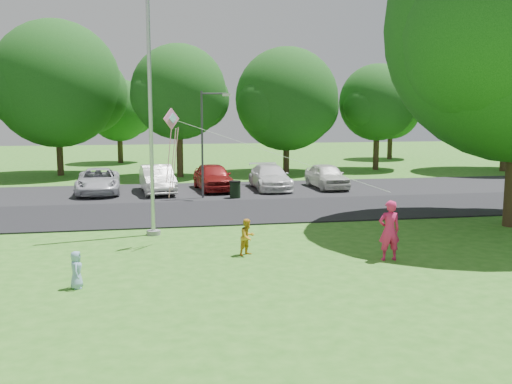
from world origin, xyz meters
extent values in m
plane|color=#2F6E1D|center=(0.00, 0.00, 0.00)|extent=(120.00, 120.00, 0.00)
cube|color=black|center=(0.00, 9.00, 0.03)|extent=(60.00, 6.00, 0.06)
cube|color=black|center=(0.00, 15.50, 0.03)|extent=(42.00, 7.00, 0.06)
cylinder|color=#B7BABF|center=(-3.50, 5.00, 5.00)|extent=(0.14, 0.14, 10.00)
cylinder|color=gray|center=(-3.50, 5.00, 0.08)|extent=(0.50, 0.50, 0.16)
cylinder|color=#3F3F44|center=(-0.99, 12.97, 2.69)|extent=(0.11, 0.11, 5.37)
cylinder|color=#3F3F44|center=(-0.38, 12.80, 5.24)|extent=(1.23, 0.41, 0.08)
cube|color=silver|center=(0.22, 12.63, 5.18)|extent=(0.44, 0.30, 0.13)
cylinder|color=black|center=(0.61, 12.67, 0.43)|extent=(0.54, 0.54, 0.87)
cylinder|color=black|center=(0.61, 12.67, 0.89)|extent=(0.58, 0.58, 0.05)
sphere|color=#103D10|center=(8.06, 2.79, 7.02)|extent=(6.09, 6.09, 6.09)
sphere|color=#103D10|center=(7.79, 3.05, 6.57)|extent=(5.27, 5.27, 5.27)
cylinder|color=#332316|center=(-9.60, 25.24, 1.60)|extent=(0.44, 0.44, 3.19)
sphere|color=#103D10|center=(-9.60, 25.24, 6.17)|extent=(8.50, 8.50, 8.50)
sphere|color=#103D10|center=(-7.68, 26.09, 5.53)|extent=(5.53, 5.53, 5.53)
sphere|color=#103D10|center=(-11.30, 24.17, 5.74)|extent=(5.10, 5.10, 5.10)
cylinder|color=#332316|center=(-1.58, 22.90, 1.71)|extent=(0.44, 0.44, 3.43)
sphere|color=#103D10|center=(-1.58, 22.90, 5.62)|extent=(6.27, 6.27, 6.27)
sphere|color=#103D10|center=(-0.17, 23.53, 5.15)|extent=(4.07, 4.07, 4.07)
sphere|color=#103D10|center=(-2.84, 22.12, 5.31)|extent=(3.76, 3.76, 3.76)
cylinder|color=#332316|center=(6.03, 24.17, 1.33)|extent=(0.44, 0.44, 2.66)
sphere|color=#103D10|center=(6.03, 24.17, 5.20)|extent=(7.27, 7.27, 7.27)
sphere|color=#103D10|center=(7.66, 24.89, 4.66)|extent=(4.72, 4.72, 4.72)
sphere|color=#103D10|center=(4.57, 23.26, 4.84)|extent=(4.36, 4.36, 4.36)
cylinder|color=#332316|center=(13.12, 24.89, 1.51)|extent=(0.44, 0.44, 3.02)
sphere|color=#103D10|center=(13.12, 24.89, 5.00)|extent=(5.67, 5.67, 5.67)
sphere|color=#103D10|center=(14.39, 25.46, 4.58)|extent=(3.68, 3.68, 3.68)
sphere|color=#103D10|center=(11.98, 24.18, 4.72)|extent=(3.40, 3.40, 3.40)
cylinder|color=#332316|center=(21.92, 22.25, 1.71)|extent=(0.44, 0.44, 3.42)
sphere|color=#103D10|center=(21.92, 22.25, 6.49)|extent=(8.77, 8.77, 8.77)
sphere|color=#103D10|center=(20.17, 21.15, 6.06)|extent=(5.26, 5.26, 5.26)
cylinder|color=#332316|center=(-6.00, 34.00, 1.30)|extent=(0.44, 0.44, 2.60)
sphere|color=#103D10|center=(-6.00, 34.00, 4.42)|extent=(5.20, 5.20, 5.20)
sphere|color=#103D10|center=(-4.83, 34.52, 4.03)|extent=(3.38, 3.38, 3.38)
sphere|color=#103D10|center=(-7.04, 33.35, 4.16)|extent=(3.12, 3.12, 3.12)
cylinder|color=#332316|center=(18.00, 33.50, 1.30)|extent=(0.44, 0.44, 2.60)
sphere|color=#103D10|center=(18.00, 33.50, 4.42)|extent=(5.20, 5.20, 5.20)
sphere|color=#103D10|center=(19.17, 34.02, 4.03)|extent=(3.38, 3.38, 3.38)
sphere|color=#103D10|center=(16.96, 32.85, 4.16)|extent=(3.12, 3.12, 3.12)
imported|color=silver|center=(-6.28, 15.52, 0.72)|extent=(2.42, 4.86, 1.32)
imported|color=silver|center=(-3.20, 15.22, 0.79)|extent=(1.99, 4.59, 1.47)
imported|color=maroon|center=(-0.16, 15.62, 0.80)|extent=(2.13, 4.49, 1.48)
imported|color=silver|center=(3.00, 15.48, 0.73)|extent=(1.90, 4.64, 1.34)
imported|color=silver|center=(6.25, 15.32, 0.75)|extent=(1.78, 4.13, 1.39)
imported|color=#E21E5F|center=(3.37, 0.17, 0.90)|extent=(0.67, 0.46, 1.81)
imported|color=orange|center=(-0.67, 1.52, 0.57)|extent=(0.70, 0.68, 1.14)
imported|color=#83A8C9|center=(-5.44, -0.96, 0.48)|extent=(0.32, 0.48, 0.96)
cube|color=pink|center=(-2.85, 3.35, 4.16)|extent=(0.53, 0.49, 0.68)
cube|color=#8CC6E5|center=(-2.80, 3.32, 4.18)|extent=(0.26, 0.25, 0.33)
cylinder|color=white|center=(0.26, 1.76, 3.10)|extent=(6.22, 3.19, 2.12)
cylinder|color=pink|center=(-2.95, 3.35, 2.99)|extent=(0.22, 0.29, 1.82)
cylinder|color=pink|center=(-2.75, 3.40, 2.85)|extent=(0.25, 0.47, 2.07)
cylinder|color=pink|center=(-2.85, 3.27, 2.71)|extent=(0.27, 0.69, 2.31)
camera|label=1|loc=(-3.56, -15.38, 4.44)|focal=40.00mm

